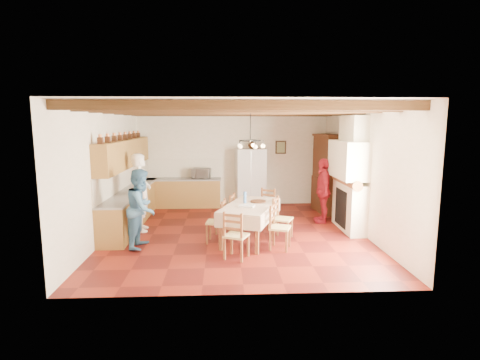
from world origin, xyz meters
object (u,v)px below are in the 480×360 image
at_px(chair_left_near, 216,221).
at_px(person_woman_red, 323,191).
at_px(dining_table, 250,208).
at_px(chair_right_far, 283,218).
at_px(chair_right_near, 280,227).
at_px(chair_end_far, 265,208).
at_px(hutch, 327,174).
at_px(chair_end_near, 236,235).
at_px(refrigerator, 250,177).
at_px(microwave, 201,173).
at_px(person_man, 141,192).
at_px(chair_left_far, 225,214).
at_px(person_woman_blue, 142,208).

relative_size(chair_left_near, person_woman_red, 0.56).
xyz_separation_m(dining_table, chair_right_far, (0.75, 0.08, -0.26)).
xyz_separation_m(chair_right_near, chair_end_far, (-0.11, 1.77, 0.00)).
xyz_separation_m(hutch, chair_end_near, (-2.82, -3.73, -0.67)).
xyz_separation_m(refrigerator, person_woman_red, (1.78, -2.13, -0.06)).
bearing_deg(microwave, person_man, -108.19).
xyz_separation_m(refrigerator, chair_end_near, (-0.62, -4.72, -0.43)).
distance_m(refrigerator, chair_left_far, 3.15).
distance_m(hutch, dining_table, 3.61).
bearing_deg(person_woman_blue, microwave, -7.72).
height_order(chair_left_far, microwave, microwave).
distance_m(chair_right_near, chair_right_far, 0.72).
bearing_deg(chair_end_far, chair_right_near, -52.92).
bearing_deg(person_man, dining_table, -120.37).
height_order(refrigerator, person_woman_blue, refrigerator).
bearing_deg(microwave, chair_left_far, -67.33).
bearing_deg(chair_left_far, hutch, 140.92).
height_order(chair_right_far, person_woman_red, person_woman_red).
bearing_deg(chair_left_near, chair_end_near, 30.94).
bearing_deg(refrigerator, chair_end_near, -103.99).
distance_m(hutch, chair_left_near, 4.27).
distance_m(chair_end_far, person_woman_blue, 3.19).
bearing_deg(chair_left_near, chair_end_far, 144.33).
distance_m(refrigerator, dining_table, 3.61).
height_order(person_man, person_woman_blue, person_man).
distance_m(chair_left_near, chair_right_far, 1.53).
bearing_deg(microwave, refrigerator, 12.10).
relative_size(chair_left_far, microwave, 1.69).
distance_m(chair_left_far, chair_right_far, 1.39).
xyz_separation_m(chair_end_near, chair_end_far, (0.82, 2.28, 0.00)).
relative_size(refrigerator, chair_right_near, 1.90).
bearing_deg(person_man, person_woman_red, -94.28).
relative_size(chair_left_far, chair_right_near, 1.00).
bearing_deg(microwave, chair_right_near, -57.03).
xyz_separation_m(chair_right_far, chair_end_near, (-1.10, -1.21, 0.00)).
bearing_deg(person_woman_blue, dining_table, -74.40).
distance_m(chair_right_near, person_woman_red, 2.57).
relative_size(dining_table, chair_right_far, 2.19).
distance_m(chair_end_far, microwave, 2.98).
relative_size(hutch, chair_end_far, 2.40).
bearing_deg(dining_table, refrigerator, 85.79).
xyz_separation_m(chair_end_far, microwave, (-1.75, 2.35, 0.58)).
bearing_deg(refrigerator, dining_table, -100.77).
height_order(chair_left_far, chair_end_far, same).
bearing_deg(person_woman_red, person_woman_blue, -61.25).
xyz_separation_m(chair_left_far, chair_right_far, (1.30, -0.50, 0.00)).
distance_m(person_woman_red, microwave, 3.90).
xyz_separation_m(hutch, person_woman_blue, (-4.80, -2.93, -0.31)).
bearing_deg(chair_right_near, hutch, -10.41).
relative_size(chair_left_near, chair_end_far, 1.00).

